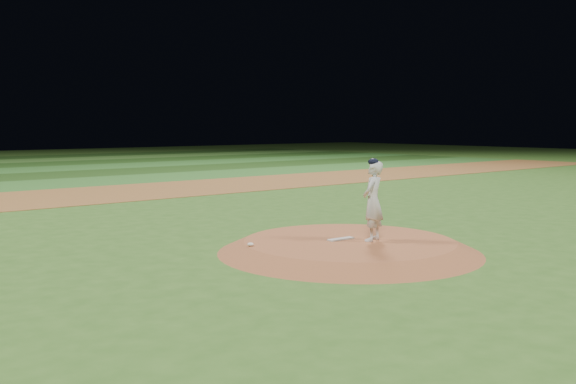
{
  "coord_description": "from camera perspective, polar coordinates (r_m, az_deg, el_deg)",
  "views": [
    {
      "loc": [
        -9.42,
        -9.35,
        2.65
      ],
      "look_at": [
        0.0,
        2.0,
        1.1
      ],
      "focal_mm": 40.0,
      "sensor_mm": 36.0,
      "label": 1
    }
  ],
  "objects": [
    {
      "name": "rosin_bag",
      "position": [
        12.79,
        -3.35,
        -4.67
      ],
      "size": [
        0.13,
        0.13,
        0.07
      ],
      "primitive_type": "ellipsoid",
      "color": "white",
      "rests_on": "pitchers_mound"
    },
    {
      "name": "pitcher_on_mound",
      "position": [
        13.34,
        7.55,
        -0.75
      ],
      "size": [
        0.71,
        0.6,
        1.72
      ],
      "color": "silver",
      "rests_on": "pitchers_mound"
    },
    {
      "name": "outfield_stripe_0",
      "position": [
        30.47,
        -21.52,
        0.61
      ],
      "size": [
        70.0,
        5.0,
        0.02
      ],
      "primitive_type": "cube",
      "color": "#2E6825",
      "rests_on": "ground"
    },
    {
      "name": "outfield_stripe_1",
      "position": [
        35.24,
        -24.07,
        1.18
      ],
      "size": [
        70.0,
        5.0,
        0.02
      ],
      "primitive_type": "cube",
      "color": "#1F4315",
      "rests_on": "ground"
    },
    {
      "name": "infield_dirt_band",
      "position": [
        25.32,
        -17.62,
        -0.27
      ],
      "size": [
        70.0,
        6.0,
        0.02
      ],
      "primitive_type": "cube",
      "color": "brown",
      "rests_on": "ground"
    },
    {
      "name": "ground",
      "position": [
        13.54,
        5.44,
        -5.32
      ],
      "size": [
        120.0,
        120.0,
        0.0
      ],
      "primitive_type": "plane",
      "color": "#325E1E",
      "rests_on": "ground"
    },
    {
      "name": "pitching_rubber",
      "position": [
        13.52,
        4.72,
        -4.18
      ],
      "size": [
        0.64,
        0.19,
        0.03
      ],
      "primitive_type": "cube",
      "rotation": [
        0.0,
        0.0,
        -0.06
      ],
      "color": "beige",
      "rests_on": "pitchers_mound"
    },
    {
      "name": "pitchers_mound",
      "position": [
        13.51,
        5.44,
        -4.8
      ],
      "size": [
        5.5,
        5.5,
        0.25
      ],
      "primitive_type": "cone",
      "color": "#98532F",
      "rests_on": "ground"
    }
  ]
}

